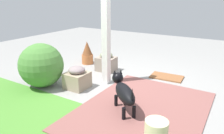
{
  "coord_description": "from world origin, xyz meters",
  "views": [
    {
      "loc": [
        -1.86,
        3.42,
        1.69
      ],
      "look_at": [
        0.21,
        0.03,
        0.36
      ],
      "focal_mm": 34.27,
      "sensor_mm": 36.0,
      "label": 1
    }
  ],
  "objects_px": {
    "porch_pillar": "(106,32)",
    "terracotta_pot_spiky": "(87,53)",
    "round_shrub": "(41,65)",
    "doormat": "(167,77)",
    "stone_planter_nearest": "(106,62)",
    "stone_planter_mid": "(77,78)",
    "dog": "(124,91)",
    "ceramic_urn": "(156,134)"
  },
  "relations": [
    {
      "from": "stone_planter_nearest",
      "to": "terracotta_pot_spiky",
      "type": "bearing_deg",
      "value": -16.35
    },
    {
      "from": "stone_planter_nearest",
      "to": "terracotta_pot_spiky",
      "type": "relative_size",
      "value": 0.78
    },
    {
      "from": "stone_planter_nearest",
      "to": "porch_pillar",
      "type": "bearing_deg",
      "value": 123.12
    },
    {
      "from": "porch_pillar",
      "to": "terracotta_pot_spiky",
      "type": "height_order",
      "value": "porch_pillar"
    },
    {
      "from": "porch_pillar",
      "to": "round_shrub",
      "type": "height_order",
      "value": "porch_pillar"
    },
    {
      "from": "terracotta_pot_spiky",
      "to": "dog",
      "type": "relative_size",
      "value": 0.86
    },
    {
      "from": "ceramic_urn",
      "to": "doormat",
      "type": "relative_size",
      "value": 0.52
    },
    {
      "from": "stone_planter_nearest",
      "to": "doormat",
      "type": "xyz_separation_m",
      "value": [
        -1.37,
        -0.3,
        -0.19
      ]
    },
    {
      "from": "round_shrub",
      "to": "stone_planter_nearest",
      "type": "bearing_deg",
      "value": -112.01
    },
    {
      "from": "stone_planter_mid",
      "to": "ceramic_urn",
      "type": "height_order",
      "value": "stone_planter_mid"
    },
    {
      "from": "stone_planter_nearest",
      "to": "stone_planter_mid",
      "type": "distance_m",
      "value": 1.13
    },
    {
      "from": "doormat",
      "to": "porch_pillar",
      "type": "bearing_deg",
      "value": 43.85
    },
    {
      "from": "round_shrub",
      "to": "dog",
      "type": "distance_m",
      "value": 1.81
    },
    {
      "from": "ceramic_urn",
      "to": "doormat",
      "type": "height_order",
      "value": "ceramic_urn"
    },
    {
      "from": "porch_pillar",
      "to": "stone_planter_mid",
      "type": "distance_m",
      "value": 1.03
    },
    {
      "from": "terracotta_pot_spiky",
      "to": "stone_planter_nearest",
      "type": "bearing_deg",
      "value": 163.65
    },
    {
      "from": "stone_planter_nearest",
      "to": "dog",
      "type": "xyz_separation_m",
      "value": [
        -1.24,
        1.42,
        0.12
      ]
    },
    {
      "from": "stone_planter_mid",
      "to": "ceramic_urn",
      "type": "relative_size",
      "value": 1.24
    },
    {
      "from": "stone_planter_nearest",
      "to": "stone_planter_mid",
      "type": "height_order",
      "value": "stone_planter_nearest"
    },
    {
      "from": "porch_pillar",
      "to": "terracotta_pot_spiky",
      "type": "bearing_deg",
      "value": -36.63
    },
    {
      "from": "terracotta_pot_spiky",
      "to": "dog",
      "type": "xyz_separation_m",
      "value": [
        -1.96,
        1.64,
        0.04
      ]
    },
    {
      "from": "round_shrub",
      "to": "ceramic_urn",
      "type": "xyz_separation_m",
      "value": [
        -2.53,
        0.56,
        -0.25
      ]
    },
    {
      "from": "stone_planter_mid",
      "to": "round_shrub",
      "type": "distance_m",
      "value": 0.73
    },
    {
      "from": "stone_planter_mid",
      "to": "dog",
      "type": "height_order",
      "value": "dog"
    },
    {
      "from": "terracotta_pot_spiky",
      "to": "dog",
      "type": "bearing_deg",
      "value": 140.1
    },
    {
      "from": "stone_planter_nearest",
      "to": "stone_planter_mid",
      "type": "xyz_separation_m",
      "value": [
        -0.07,
        1.13,
        -0.01
      ]
    },
    {
      "from": "porch_pillar",
      "to": "round_shrub",
      "type": "relative_size",
      "value": 2.43
    },
    {
      "from": "dog",
      "to": "ceramic_urn",
      "type": "distance_m",
      "value": 0.92
    },
    {
      "from": "porch_pillar",
      "to": "ceramic_urn",
      "type": "bearing_deg",
      "value": 139.16
    },
    {
      "from": "ceramic_urn",
      "to": "doormat",
      "type": "xyz_separation_m",
      "value": [
        0.59,
        -2.27,
        -0.16
      ]
    },
    {
      "from": "porch_pillar",
      "to": "dog",
      "type": "height_order",
      "value": "porch_pillar"
    },
    {
      "from": "dog",
      "to": "doormat",
      "type": "height_order",
      "value": "dog"
    },
    {
      "from": "round_shrub",
      "to": "stone_planter_mid",
      "type": "bearing_deg",
      "value": -156.26
    },
    {
      "from": "dog",
      "to": "ceramic_urn",
      "type": "bearing_deg",
      "value": 143.04
    },
    {
      "from": "round_shrub",
      "to": "doormat",
      "type": "height_order",
      "value": "round_shrub"
    },
    {
      "from": "porch_pillar",
      "to": "round_shrub",
      "type": "xyz_separation_m",
      "value": [
        0.98,
        0.78,
        -0.61
      ]
    },
    {
      "from": "porch_pillar",
      "to": "terracotta_pot_spiky",
      "type": "relative_size",
      "value": 3.51
    },
    {
      "from": "stone_planter_nearest",
      "to": "round_shrub",
      "type": "height_order",
      "value": "round_shrub"
    },
    {
      "from": "porch_pillar",
      "to": "ceramic_urn",
      "type": "distance_m",
      "value": 2.22
    },
    {
      "from": "dog",
      "to": "stone_planter_nearest",
      "type": "bearing_deg",
      "value": -49.02
    },
    {
      "from": "terracotta_pot_spiky",
      "to": "ceramic_urn",
      "type": "height_order",
      "value": "terracotta_pot_spiky"
    },
    {
      "from": "stone_planter_mid",
      "to": "dog",
      "type": "bearing_deg",
      "value": 165.7
    }
  ]
}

